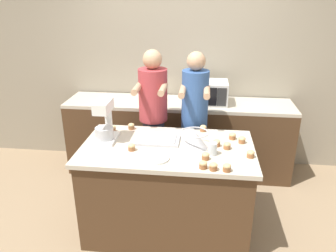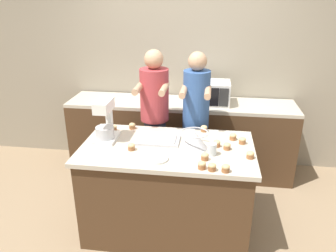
% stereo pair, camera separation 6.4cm
% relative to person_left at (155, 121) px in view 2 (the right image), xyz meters
% --- Properties ---
extents(ground_plane, '(16.00, 16.00, 0.00)m').
position_rel_person_left_xyz_m(ground_plane, '(0.23, -0.63, -0.88)').
color(ground_plane, '#937A5B').
extents(back_wall, '(10.00, 0.06, 2.70)m').
position_rel_person_left_xyz_m(back_wall, '(0.23, 0.91, 0.47)').
color(back_wall, gray).
rests_on(back_wall, ground_plane).
extents(island_counter, '(1.56, 0.89, 0.90)m').
position_rel_person_left_xyz_m(island_counter, '(0.23, -0.63, -0.43)').
color(island_counter, '#4C331E').
rests_on(island_counter, ground_plane).
extents(back_counter, '(2.80, 0.60, 0.94)m').
position_rel_person_left_xyz_m(back_counter, '(0.23, 0.56, -0.42)').
color(back_counter, '#4C331E').
rests_on(back_counter, ground_plane).
extents(person_left, '(0.32, 0.49, 1.66)m').
position_rel_person_left_xyz_m(person_left, '(0.00, 0.00, 0.00)').
color(person_left, '#33384C').
rests_on(person_left, ground_plane).
extents(person_right, '(0.30, 0.48, 1.65)m').
position_rel_person_left_xyz_m(person_right, '(0.45, -0.00, 0.00)').
color(person_right, brown).
rests_on(person_right, ground_plane).
extents(stand_mixer, '(0.20, 0.30, 0.39)m').
position_rel_person_left_xyz_m(stand_mixer, '(-0.36, -0.56, 0.19)').
color(stand_mixer, white).
rests_on(stand_mixer, island_counter).
extents(mixing_bowl, '(0.25, 0.25, 0.15)m').
position_rel_person_left_xyz_m(mixing_bowl, '(0.47, -0.63, 0.10)').
color(mixing_bowl, '#BCBCC1').
rests_on(mixing_bowl, island_counter).
extents(baking_tray, '(0.39, 0.25, 0.04)m').
position_rel_person_left_xyz_m(baking_tray, '(0.13, -0.54, 0.03)').
color(baking_tray, '#BCBCC1').
rests_on(baking_tray, island_counter).
extents(microwave_oven, '(0.53, 0.36, 0.27)m').
position_rel_person_left_xyz_m(microwave_oven, '(0.55, 0.55, 0.19)').
color(microwave_oven, silver).
rests_on(microwave_oven, back_counter).
extents(drinking_glass, '(0.07, 0.07, 0.11)m').
position_rel_person_left_xyz_m(drinking_glass, '(0.63, -0.75, 0.07)').
color(drinking_glass, silver).
rests_on(drinking_glass, island_counter).
extents(small_plate, '(0.20, 0.20, 0.02)m').
position_rel_person_left_xyz_m(small_plate, '(0.17, -0.90, 0.03)').
color(small_plate, white).
rests_on(small_plate, island_counter).
extents(cupcake_0, '(0.07, 0.07, 0.06)m').
position_rel_person_left_xyz_m(cupcake_0, '(-0.07, -0.75, 0.05)').
color(cupcake_0, '#9E6038').
rests_on(cupcake_0, island_counter).
extents(cupcake_1, '(0.07, 0.07, 0.06)m').
position_rel_person_left_xyz_m(cupcake_1, '(0.67, -0.58, 0.05)').
color(cupcake_1, '#9E6038').
rests_on(cupcake_1, island_counter).
extents(cupcake_2, '(0.07, 0.07, 0.06)m').
position_rel_person_left_xyz_m(cupcake_2, '(-0.18, -0.28, 0.05)').
color(cupcake_2, '#9E6038').
rests_on(cupcake_2, island_counter).
extents(cupcake_3, '(0.07, 0.07, 0.06)m').
position_rel_person_left_xyz_m(cupcake_3, '(0.82, -0.41, 0.05)').
color(cupcake_3, '#9E6038').
rests_on(cupcake_3, island_counter).
extents(cupcake_4, '(0.07, 0.07, 0.06)m').
position_rel_person_left_xyz_m(cupcake_4, '(0.56, -1.00, 0.05)').
color(cupcake_4, '#9E6038').
rests_on(cupcake_4, island_counter).
extents(cupcake_5, '(0.07, 0.07, 0.06)m').
position_rel_person_left_xyz_m(cupcake_5, '(0.54, -0.24, 0.05)').
color(cupcake_5, '#9E6038').
rests_on(cupcake_5, island_counter).
extents(cupcake_6, '(0.07, 0.07, 0.06)m').
position_rel_person_left_xyz_m(cupcake_6, '(0.91, -0.49, 0.05)').
color(cupcake_6, '#9E6038').
rests_on(cupcake_6, island_counter).
extents(cupcake_7, '(0.07, 0.07, 0.06)m').
position_rel_person_left_xyz_m(cupcake_7, '(0.57, -0.85, 0.05)').
color(cupcake_7, '#9E6038').
rests_on(cupcake_7, island_counter).
extents(cupcake_8, '(0.07, 0.07, 0.06)m').
position_rel_person_left_xyz_m(cupcake_8, '(-0.35, -0.36, 0.05)').
color(cupcake_8, '#9E6038').
rests_on(cupcake_8, island_counter).
extents(cupcake_9, '(0.07, 0.07, 0.06)m').
position_rel_person_left_xyz_m(cupcake_9, '(0.95, -0.77, 0.05)').
color(cupcake_9, '#9E6038').
rests_on(cupcake_9, island_counter).
extents(cupcake_10, '(0.07, 0.07, 0.06)m').
position_rel_person_left_xyz_m(cupcake_10, '(0.76, -0.63, 0.05)').
color(cupcake_10, '#9E6038').
rests_on(cupcake_10, island_counter).
extents(cupcake_11, '(0.07, 0.07, 0.06)m').
position_rel_person_left_xyz_m(cupcake_11, '(0.64, -1.02, 0.05)').
color(cupcake_11, '#9E6038').
rests_on(cupcake_11, island_counter).
extents(cupcake_12, '(0.07, 0.07, 0.06)m').
position_rel_person_left_xyz_m(cupcake_12, '(0.74, -1.02, 0.05)').
color(cupcake_12, '#9E6038').
rests_on(cupcake_12, island_counter).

